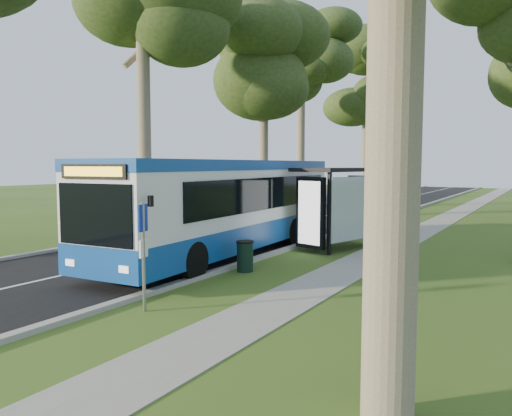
{
  "coord_description": "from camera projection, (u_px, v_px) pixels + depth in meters",
  "views": [
    {
      "loc": [
        8.09,
        -11.76,
        3.09
      ],
      "look_at": [
        -0.6,
        2.86,
        1.6
      ],
      "focal_mm": 35.0,
      "sensor_mm": 36.0,
      "label": 1
    }
  ],
  "objects": [
    {
      "name": "ground",
      "position": [
        223.0,
        271.0,
        14.46
      ],
      "size": [
        120.0,
        120.0,
        0.0
      ],
      "primitive_type": "plane",
      "color": "#335119",
      "rests_on": "ground"
    },
    {
      "name": "road",
      "position": [
        279.0,
        226.0,
        24.8
      ],
      "size": [
        7.0,
        100.0,
        0.02
      ],
      "primitive_type": "cube",
      "color": "black",
      "rests_on": "ground"
    },
    {
      "name": "kerb_east",
      "position": [
        346.0,
        230.0,
        23.01
      ],
      "size": [
        0.25,
        100.0,
        0.12
      ],
      "primitive_type": "cube",
      "color": "#9E9B93",
      "rests_on": "ground"
    },
    {
      "name": "kerb_west",
      "position": [
        221.0,
        221.0,
        26.58
      ],
      "size": [
        0.25,
        100.0,
        0.12
      ],
      "primitive_type": "cube",
      "color": "#9E9B93",
      "rests_on": "ground"
    },
    {
      "name": "centre_line",
      "position": [
        279.0,
        226.0,
        24.8
      ],
      "size": [
        0.12,
        100.0,
        0.0
      ],
      "primitive_type": "cube",
      "color": "white",
      "rests_on": "road"
    },
    {
      "name": "footpath",
      "position": [
        412.0,
        236.0,
        21.49
      ],
      "size": [
        1.5,
        100.0,
        0.02
      ],
      "primitive_type": "cube",
      "color": "gray",
      "rests_on": "ground"
    },
    {
      "name": "bus",
      "position": [
        228.0,
        206.0,
        16.99
      ],
      "size": [
        3.2,
        12.3,
        3.23
      ],
      "rotation": [
        0.0,
        0.0,
        0.05
      ],
      "color": "white",
      "rests_on": "ground"
    },
    {
      "name": "bus_stop_sign",
      "position": [
        143.0,
        243.0,
        10.39
      ],
      "size": [
        0.11,
        0.32,
        2.3
      ],
      "rotation": [
        0.0,
        0.0,
        0.2
      ],
      "color": "gray",
      "rests_on": "ground"
    },
    {
      "name": "bus_shelter",
      "position": [
        337.0,
        192.0,
        17.88
      ],
      "size": [
        2.69,
        3.82,
        2.96
      ],
      "rotation": [
        0.0,
        0.0,
        -0.26
      ],
      "color": "black",
      "rests_on": "ground"
    },
    {
      "name": "litter_bin",
      "position": [
        245.0,
        256.0,
        14.39
      ],
      "size": [
        0.51,
        0.51,
        0.89
      ],
      "rotation": [
        0.0,
        0.0,
        0.31
      ],
      "color": "black",
      "rests_on": "ground"
    },
    {
      "name": "car_white",
      "position": [
        313.0,
        195.0,
        38.87
      ],
      "size": [
        1.81,
        4.29,
        1.45
      ],
      "primitive_type": "imported",
      "rotation": [
        0.0,
        0.0,
        0.02
      ],
      "color": "silver",
      "rests_on": "ground"
    },
    {
      "name": "car_silver",
      "position": [
        360.0,
        188.0,
        49.05
      ],
      "size": [
        3.11,
        4.86,
        1.51
      ],
      "primitive_type": "imported",
      "rotation": [
        0.0,
        0.0,
        0.36
      ],
      "color": "#AEB0B6",
      "rests_on": "ground"
    },
    {
      "name": "tree_west_c",
      "position": [
        264.0,
        68.0,
        33.61
      ],
      "size": [
        5.2,
        5.2,
        12.93
      ],
      "color": "#7A6B56",
      "rests_on": "ground"
    },
    {
      "name": "tree_west_d",
      "position": [
        301.0,
        50.0,
        42.91
      ],
      "size": [
        5.2,
        5.2,
        17.46
      ],
      "color": "#7A6B56",
      "rests_on": "ground"
    },
    {
      "name": "tree_west_e",
      "position": [
        366.0,
        84.0,
        50.35
      ],
      "size": [
        5.2,
        5.2,
        15.13
      ],
      "color": "#7A6B56",
      "rests_on": "ground"
    }
  ]
}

